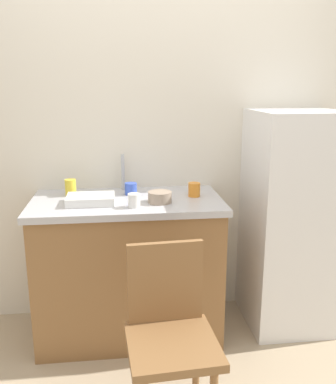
# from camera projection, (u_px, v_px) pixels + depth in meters

# --- Properties ---
(back_wall) EXTENTS (4.80, 0.10, 2.46)m
(back_wall) POSITION_uv_depth(u_px,v_px,m) (159.00, 140.00, 2.89)
(back_wall) COLOR silver
(back_wall) RESTS_ON ground_plane
(cabinet_base) EXTENTS (1.13, 0.60, 0.87)m
(cabinet_base) POSITION_uv_depth(u_px,v_px,m) (129.00, 270.00, 2.73)
(cabinet_base) COLOR olive
(cabinet_base) RESTS_ON ground_plane
(countertop) EXTENTS (1.17, 0.64, 0.04)m
(countertop) POSITION_uv_depth(u_px,v_px,m) (127.00, 202.00, 2.61)
(countertop) COLOR #B7B7BC
(countertop) RESTS_ON cabinet_base
(faucet) EXTENTS (0.02, 0.02, 0.24)m
(faucet) POSITION_uv_depth(u_px,v_px,m) (123.00, 172.00, 2.82)
(faucet) COLOR #B7B7BC
(faucet) RESTS_ON countertop
(refrigerator) EXTENTS (0.55, 0.57, 1.44)m
(refrigerator) POSITION_uv_depth(u_px,v_px,m) (291.00, 221.00, 2.79)
(refrigerator) COLOR white
(refrigerator) RESTS_ON ground_plane
(chair) EXTENTS (0.43, 0.43, 0.89)m
(chair) POSITION_uv_depth(u_px,v_px,m) (170.00, 332.00, 1.93)
(chair) COLOR olive
(chair) RESTS_ON ground_plane
(dish_tray) EXTENTS (0.28, 0.20, 0.05)m
(dish_tray) POSITION_uv_depth(u_px,v_px,m) (91.00, 199.00, 2.51)
(dish_tray) COLOR white
(dish_tray) RESTS_ON countertop
(terracotta_bowl) EXTENTS (0.14, 0.14, 0.07)m
(terracotta_bowl) POSITION_uv_depth(u_px,v_px,m) (160.00, 197.00, 2.52)
(terracotta_bowl) COLOR gray
(terracotta_bowl) RESTS_ON countertop
(cup_white) EXTENTS (0.07, 0.07, 0.08)m
(cup_white) POSITION_uv_depth(u_px,v_px,m) (134.00, 200.00, 2.43)
(cup_white) COLOR white
(cup_white) RESTS_ON countertop
(cup_orange) EXTENTS (0.07, 0.07, 0.09)m
(cup_orange) POSITION_uv_depth(u_px,v_px,m) (194.00, 190.00, 2.66)
(cup_orange) COLOR orange
(cup_orange) RESTS_ON countertop
(cup_blue) EXTENTS (0.08, 0.08, 0.07)m
(cup_blue) POSITION_uv_depth(u_px,v_px,m) (131.00, 189.00, 2.71)
(cup_blue) COLOR blue
(cup_blue) RESTS_ON countertop
(cup_yellow) EXTENTS (0.07, 0.07, 0.10)m
(cup_yellow) POSITION_uv_depth(u_px,v_px,m) (71.00, 187.00, 2.68)
(cup_yellow) COLOR yellow
(cup_yellow) RESTS_ON countertop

